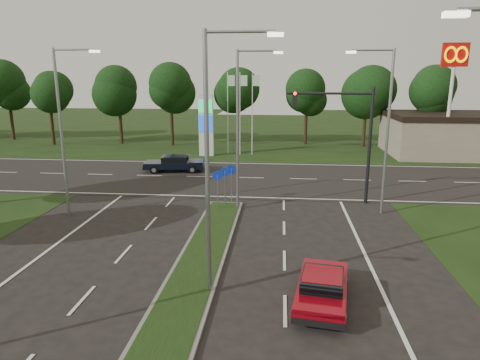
{
  "coord_description": "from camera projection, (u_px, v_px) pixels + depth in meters",
  "views": [
    {
      "loc": [
        3.24,
        -7.83,
        7.54
      ],
      "look_at": [
        1.12,
        14.17,
        2.2
      ],
      "focal_mm": 32.0,
      "sensor_mm": 36.0,
      "label": 1
    }
  ],
  "objects": [
    {
      "name": "treeline_far",
      "position": [
        253.0,
        84.0,
        46.67
      ],
      "size": [
        6.0,
        6.0,
        9.9
      ],
      "color": "black",
      "rests_on": "ground"
    },
    {
      "name": "commercial_building",
      "position": [
        473.0,
        135.0,
        41.95
      ],
      "size": [
        16.0,
        9.0,
        4.0
      ],
      "primitive_type": "cube",
      "color": "gray",
      "rests_on": "ground"
    },
    {
      "name": "cross_road",
      "position": [
        238.0,
        178.0,
        32.86
      ],
      "size": [
        160.0,
        12.0,
        0.02
      ],
      "primitive_type": "cube",
      "color": "black",
      "rests_on": "ground"
    },
    {
      "name": "streetlight_left_far",
      "position": [
        64.0,
        124.0,
        22.77
      ],
      "size": [
        2.53,
        0.22,
        9.0
      ],
      "color": "gray",
      "rests_on": "ground"
    },
    {
      "name": "streetlight_median_near",
      "position": [
        213.0,
        153.0,
        14.16
      ],
      "size": [
        2.53,
        0.22,
        9.0
      ],
      "color": "gray",
      "rests_on": "ground"
    },
    {
      "name": "navy_sedan",
      "position": [
        174.0,
        163.0,
        34.85
      ],
      "size": [
        4.96,
        2.59,
        1.3
      ],
      "rotation": [
        0.0,
        0.0,
        1.71
      ],
      "color": "black",
      "rests_on": "ground"
    },
    {
      "name": "traffic_signal",
      "position": [
        348.0,
        127.0,
        25.29
      ],
      "size": [
        5.1,
        0.42,
        7.0
      ],
      "color": "black",
      "rests_on": "ground"
    },
    {
      "name": "streetlight_median_far",
      "position": [
        241.0,
        122.0,
        23.84
      ],
      "size": [
        2.53,
        0.22,
        9.0
      ],
      "color": "gray",
      "rests_on": "ground"
    },
    {
      "name": "median_signs",
      "position": [
        225.0,
        179.0,
        25.11
      ],
      "size": [
        1.16,
        1.76,
        2.38
      ],
      "color": "gray",
      "rests_on": "ground"
    },
    {
      "name": "mcdonalds_sign",
      "position": [
        453.0,
        72.0,
        37.02
      ],
      "size": [
        2.2,
        0.47,
        10.4
      ],
      "color": "silver",
      "rests_on": "ground"
    },
    {
      "name": "red_sedan",
      "position": [
        322.0,
        287.0,
        14.53
      ],
      "size": [
        2.2,
        4.15,
        1.09
      ],
      "rotation": [
        0.0,
        0.0,
        -0.15
      ],
      "color": "maroon",
      "rests_on": "ground"
    },
    {
      "name": "streetlight_right_far",
      "position": [
        384.0,
        124.0,
        23.11
      ],
      "size": [
        2.53,
        0.22,
        9.0
      ],
      "rotation": [
        0.0,
        0.0,
        3.14
      ],
      "color": "gray",
      "rests_on": "ground"
    },
    {
      "name": "verge_far",
      "position": [
        259.0,
        130.0,
        62.86
      ],
      "size": [
        160.0,
        50.0,
        0.02
      ],
      "primitive_type": "cube",
      "color": "black",
      "rests_on": "ground"
    },
    {
      "name": "median_kerb",
      "position": [
        174.0,
        320.0,
        13.5
      ],
      "size": [
        2.0,
        26.0,
        0.12
      ],
      "primitive_type": "cube",
      "color": "slate",
      "rests_on": "ground"
    },
    {
      "name": "gas_pylon",
      "position": [
        208.0,
        123.0,
        41.22
      ],
      "size": [
        5.8,
        1.26,
        8.0
      ],
      "color": "silver",
      "rests_on": "ground"
    }
  ]
}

